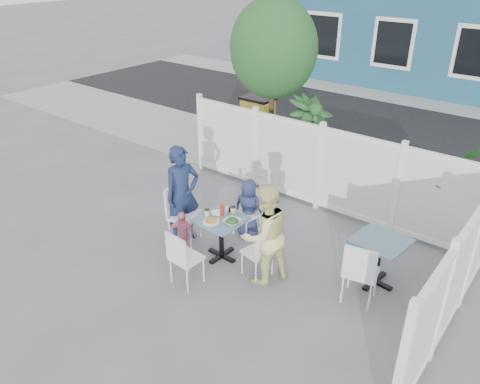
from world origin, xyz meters
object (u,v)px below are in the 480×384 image
Objects in this scene: chair_near at (182,255)px; utility_cabinet at (257,126)px; chair_right at (261,249)px; main_table at (221,227)px; boy at (248,208)px; chair_left at (179,209)px; chair_back at (250,208)px; woman at (265,234)px; man at (183,194)px; spare_table at (380,250)px; toddler at (182,234)px.

utility_cabinet is at bearing 117.66° from chair_near.
utility_cabinet reaches higher than chair_right.
main_table is 0.69× the size of boy.
chair_left is 1.15× the size of chair_near.
woman is at bearing 146.81° from chair_back.
utility_cabinet is 5.00m from woman.
chair_back is 0.04m from boy.
chair_back is at bearing -55.61° from utility_cabinet.
man is (-1.63, 0.08, 0.34)m from chair_right.
spare_table is at bearing 88.05° from chair_left.
man is at bearing -70.92° from utility_cabinet.
chair_back is 1.15m from man.
main_table is 0.80× the size of chair_near.
toddler is (-0.44, -1.17, -0.09)m from chair_back.
boy is (-2.25, -0.10, -0.06)m from spare_table.
man is 1.69m from woman.
woman reaches higher than chair_back.
main_table is at bearing 79.17° from boy.
man is 0.68m from toddler.
spare_table is at bearing -44.69° from chair_right.
chair_near is at bearing 103.16° from chair_back.
boy is (0.78, 0.74, -0.31)m from man.
chair_near is 1.20m from woman.
spare_table is 0.77× the size of chair_left.
chair_right is at bearing -2.73° from main_table.
chair_right is 1.66m from man.
spare_table is 2.24m from chair_back.
chair_right is 0.54× the size of woman.
toddler is at bearing -68.42° from utility_cabinet.
utility_cabinet reaches higher than spare_table.
chair_near is at bearing -140.78° from spare_table.
man reaches higher than main_table.
spare_table is 2.25m from boy.
boy reaches higher than chair_right.
chair_right is at bearing 119.92° from boy.
man reaches higher than chair_near.
toddler is (-2.67, -1.24, -0.18)m from spare_table.
woman is (0.82, 0.83, 0.26)m from chair_near.
chair_near is at bearing -23.44° from woman.
chair_near is (0.08, -1.69, 0.02)m from chair_back.
utility_cabinet is 4.11m from man.
spare_table is at bearing -34.85° from utility_cabinet.
man is at bearing 176.98° from main_table.
chair_left is 0.61× the size of man.
man reaches higher than spare_table.
chair_back is at bearing 50.01° from toddler.
woman is (3.03, -3.97, 0.14)m from utility_cabinet.
man is (0.00, 0.09, 0.23)m from chair_left.
chair_right is 0.99× the size of chair_back.
chair_right is 0.82× the size of boy.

